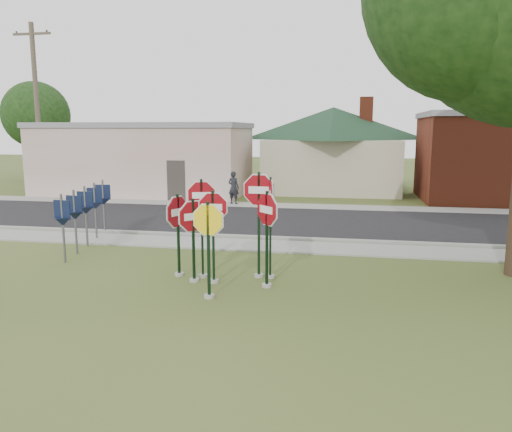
% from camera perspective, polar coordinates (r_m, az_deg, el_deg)
% --- Properties ---
extents(ground, '(120.00, 120.00, 0.00)m').
position_cam_1_polar(ground, '(11.35, -5.45, -9.75)').
color(ground, '#37491B').
rests_on(ground, ground).
extents(sidewalk_near, '(60.00, 1.60, 0.06)m').
position_cam_1_polar(sidewalk_near, '(16.49, -0.24, -3.37)').
color(sidewalk_near, gray).
rests_on(sidewalk_near, ground).
extents(road, '(60.00, 7.00, 0.04)m').
position_cam_1_polar(road, '(20.84, 2.04, -0.62)').
color(road, black).
rests_on(road, ground).
extents(sidewalk_far, '(60.00, 1.60, 0.06)m').
position_cam_1_polar(sidewalk_far, '(25.04, 3.47, 1.16)').
color(sidewalk_far, gray).
rests_on(sidewalk_far, ground).
extents(curb, '(60.00, 0.20, 0.14)m').
position_cam_1_polar(curb, '(17.44, 0.36, -2.51)').
color(curb, gray).
rests_on(curb, ground).
extents(stop_sign_center, '(1.01, 0.24, 2.43)m').
position_cam_1_polar(stop_sign_center, '(12.34, -4.92, -0.99)').
color(stop_sign_center, gray).
rests_on(stop_sign_center, ground).
extents(stop_sign_yellow, '(1.01, 0.24, 2.32)m').
position_cam_1_polar(stop_sign_yellow, '(11.23, -5.47, -2.54)').
color(stop_sign_yellow, gray).
rests_on(stop_sign_yellow, ground).
extents(stop_sign_left, '(0.77, 0.82, 2.23)m').
position_cam_1_polar(stop_sign_left, '(12.50, -7.20, -1.52)').
color(stop_sign_left, gray).
rests_on(stop_sign_left, ground).
extents(stop_sign_right, '(0.79, 0.80, 2.47)m').
position_cam_1_polar(stop_sign_right, '(11.94, 1.26, -1.10)').
color(stop_sign_right, gray).
rests_on(stop_sign_right, ground).
extents(stop_sign_back_right, '(1.14, 0.24, 2.86)m').
position_cam_1_polar(stop_sign_back_right, '(12.71, 0.33, 0.91)').
color(stop_sign_back_right, gray).
rests_on(stop_sign_back_right, ground).
extents(stop_sign_back_left, '(0.98, 0.30, 2.67)m').
position_cam_1_polar(stop_sign_back_left, '(12.80, -6.21, 0.14)').
color(stop_sign_back_left, gray).
rests_on(stop_sign_back_left, ground).
extents(stop_sign_far_right, '(0.29, 0.98, 2.72)m').
position_cam_1_polar(stop_sign_far_right, '(12.66, 1.66, 0.26)').
color(stop_sign_far_right, gray).
rests_on(stop_sign_far_right, ground).
extents(stop_sign_far_left, '(0.44, 1.09, 2.29)m').
position_cam_1_polar(stop_sign_far_left, '(13.05, -8.91, -0.88)').
color(stop_sign_far_left, gray).
rests_on(stop_sign_far_left, ground).
extents(route_sign_row, '(1.43, 4.63, 2.00)m').
position_cam_1_polar(route_sign_row, '(17.17, -18.90, 0.68)').
color(route_sign_row, '#59595E').
rests_on(route_sign_row, ground).
extents(building_stucco, '(12.20, 6.20, 4.20)m').
position_cam_1_polar(building_stucco, '(30.74, -12.61, 6.52)').
color(building_stucco, beige).
rests_on(building_stucco, ground).
extents(building_house, '(11.60, 11.60, 6.20)m').
position_cam_1_polar(building_house, '(32.29, 8.80, 9.44)').
color(building_house, '#B6AD91').
rests_on(building_house, ground).
extents(utility_pole_near, '(2.20, 0.26, 9.50)m').
position_cam_1_polar(utility_pole_near, '(30.63, -23.73, 11.20)').
color(utility_pole_near, '#483C30').
rests_on(utility_pole_near, ground).
extents(bg_tree_left, '(4.90, 4.90, 7.35)m').
position_cam_1_polar(bg_tree_left, '(41.27, -23.85, 10.50)').
color(bg_tree_left, black).
rests_on(bg_tree_left, ground).
extents(pedestrian, '(0.70, 0.56, 1.66)m').
position_cam_1_polar(pedestrian, '(25.47, -2.58, 3.26)').
color(pedestrian, black).
rests_on(pedestrian, sidewalk_far).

